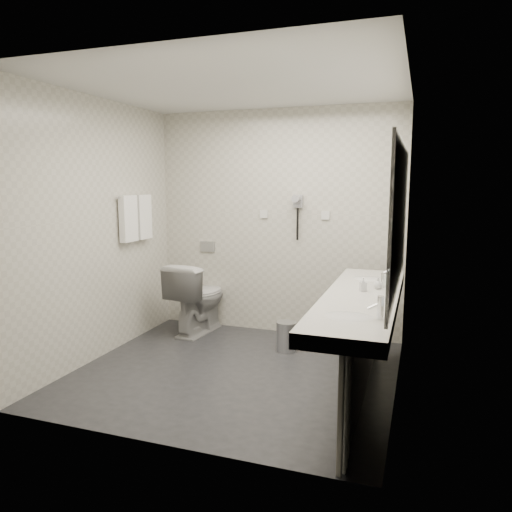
% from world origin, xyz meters
% --- Properties ---
extents(floor, '(2.80, 2.80, 0.00)m').
position_xyz_m(floor, '(0.00, 0.00, 0.00)').
color(floor, '#242428').
rests_on(floor, ground).
extents(ceiling, '(2.80, 2.80, 0.00)m').
position_xyz_m(ceiling, '(0.00, 0.00, 2.50)').
color(ceiling, silver).
rests_on(ceiling, wall_back).
extents(wall_back, '(2.80, 0.00, 2.80)m').
position_xyz_m(wall_back, '(0.00, 1.30, 1.25)').
color(wall_back, beige).
rests_on(wall_back, floor).
extents(wall_front, '(2.80, 0.00, 2.80)m').
position_xyz_m(wall_front, '(0.00, -1.30, 1.25)').
color(wall_front, beige).
rests_on(wall_front, floor).
extents(wall_left, '(0.00, 2.60, 2.60)m').
position_xyz_m(wall_left, '(-1.40, 0.00, 1.25)').
color(wall_left, beige).
rests_on(wall_left, floor).
extents(wall_right, '(0.00, 2.60, 2.60)m').
position_xyz_m(wall_right, '(1.40, 0.00, 1.25)').
color(wall_right, beige).
rests_on(wall_right, floor).
extents(vanity_counter, '(0.55, 2.20, 0.10)m').
position_xyz_m(vanity_counter, '(1.12, -0.20, 0.80)').
color(vanity_counter, silver).
rests_on(vanity_counter, floor).
extents(vanity_panel, '(0.03, 2.15, 0.75)m').
position_xyz_m(vanity_panel, '(1.15, -0.20, 0.38)').
color(vanity_panel, gray).
rests_on(vanity_panel, floor).
extents(vanity_post_near, '(0.06, 0.06, 0.75)m').
position_xyz_m(vanity_post_near, '(1.18, -1.24, 0.38)').
color(vanity_post_near, silver).
rests_on(vanity_post_near, floor).
extents(vanity_post_far, '(0.06, 0.06, 0.75)m').
position_xyz_m(vanity_post_far, '(1.18, 0.84, 0.38)').
color(vanity_post_far, silver).
rests_on(vanity_post_far, floor).
extents(mirror, '(0.02, 2.20, 1.05)m').
position_xyz_m(mirror, '(1.39, -0.20, 1.45)').
color(mirror, '#B2BCC6').
rests_on(mirror, wall_right).
extents(basin_near, '(0.40, 0.31, 0.05)m').
position_xyz_m(basin_near, '(1.12, -0.85, 0.83)').
color(basin_near, silver).
rests_on(basin_near, vanity_counter).
extents(basin_far, '(0.40, 0.31, 0.05)m').
position_xyz_m(basin_far, '(1.12, 0.45, 0.83)').
color(basin_far, silver).
rests_on(basin_far, vanity_counter).
extents(faucet_near, '(0.04, 0.04, 0.15)m').
position_xyz_m(faucet_near, '(1.32, -0.85, 0.92)').
color(faucet_near, silver).
rests_on(faucet_near, vanity_counter).
extents(faucet_far, '(0.04, 0.04, 0.15)m').
position_xyz_m(faucet_far, '(1.32, 0.45, 0.92)').
color(faucet_far, silver).
rests_on(faucet_far, vanity_counter).
extents(soap_bottle_a, '(0.07, 0.07, 0.11)m').
position_xyz_m(soap_bottle_a, '(1.12, -0.08, 0.91)').
color(soap_bottle_a, white).
rests_on(soap_bottle_a, vanity_counter).
extents(soap_bottle_b, '(0.10, 0.10, 0.09)m').
position_xyz_m(soap_bottle_b, '(1.23, 0.05, 0.89)').
color(soap_bottle_b, white).
rests_on(soap_bottle_b, vanity_counter).
extents(glass_left, '(0.06, 0.06, 0.10)m').
position_xyz_m(glass_left, '(1.33, -0.02, 0.90)').
color(glass_left, silver).
rests_on(glass_left, vanity_counter).
extents(glass_right, '(0.08, 0.08, 0.11)m').
position_xyz_m(glass_right, '(1.27, 0.14, 0.91)').
color(glass_right, silver).
rests_on(glass_right, vanity_counter).
extents(toilet, '(0.54, 0.85, 0.81)m').
position_xyz_m(toilet, '(-0.83, 0.97, 0.41)').
color(toilet, silver).
rests_on(toilet, floor).
extents(flush_plate, '(0.18, 0.02, 0.12)m').
position_xyz_m(flush_plate, '(-0.85, 1.29, 0.95)').
color(flush_plate, '#B2B5BA').
rests_on(flush_plate, wall_back).
extents(pedal_bin, '(0.26, 0.26, 0.29)m').
position_xyz_m(pedal_bin, '(0.29, 0.68, 0.14)').
color(pedal_bin, '#B2B5BA').
rests_on(pedal_bin, floor).
extents(bin_lid, '(0.21, 0.21, 0.02)m').
position_xyz_m(bin_lid, '(0.29, 0.68, 0.30)').
color(bin_lid, '#B2B5BA').
rests_on(bin_lid, pedal_bin).
extents(towel_rail, '(0.02, 0.62, 0.02)m').
position_xyz_m(towel_rail, '(-1.35, 0.55, 1.55)').
color(towel_rail, silver).
rests_on(towel_rail, wall_left).
extents(towel_near, '(0.07, 0.24, 0.48)m').
position_xyz_m(towel_near, '(-1.34, 0.41, 1.33)').
color(towel_near, white).
rests_on(towel_near, towel_rail).
extents(towel_far, '(0.07, 0.24, 0.48)m').
position_xyz_m(towel_far, '(-1.34, 0.69, 1.33)').
color(towel_far, white).
rests_on(towel_far, towel_rail).
extents(dryer_cradle, '(0.10, 0.04, 0.14)m').
position_xyz_m(dryer_cradle, '(0.25, 1.27, 1.50)').
color(dryer_cradle, '#929297').
rests_on(dryer_cradle, wall_back).
extents(dryer_barrel, '(0.08, 0.14, 0.08)m').
position_xyz_m(dryer_barrel, '(0.25, 1.20, 1.53)').
color(dryer_barrel, '#929297').
rests_on(dryer_barrel, dryer_cradle).
extents(dryer_cord, '(0.02, 0.02, 0.35)m').
position_xyz_m(dryer_cord, '(0.25, 1.26, 1.25)').
color(dryer_cord, black).
rests_on(dryer_cord, dryer_cradle).
extents(switch_plate_a, '(0.09, 0.02, 0.09)m').
position_xyz_m(switch_plate_a, '(-0.15, 1.29, 1.35)').
color(switch_plate_a, silver).
rests_on(switch_plate_a, wall_back).
extents(switch_plate_b, '(0.09, 0.02, 0.09)m').
position_xyz_m(switch_plate_b, '(0.55, 1.29, 1.35)').
color(switch_plate_b, silver).
rests_on(switch_plate_b, wall_back).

